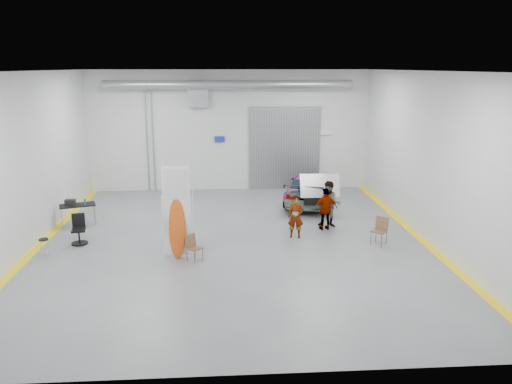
{
  "coord_description": "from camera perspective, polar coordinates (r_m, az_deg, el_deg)",
  "views": [
    {
      "loc": [
        -0.31,
        -17.0,
        6.16
      ],
      "look_at": [
        0.9,
        1.37,
        1.5
      ],
      "focal_mm": 35.0,
      "sensor_mm": 36.0,
      "label": 1
    }
  ],
  "objects": [
    {
      "name": "trunk_lid",
      "position": [
        20.88,
        7.27,
        0.98
      ],
      "size": [
        1.64,
        0.99,
        0.04
      ],
      "primitive_type": "cube",
      "color": "silver",
      "rests_on": "sedan_car"
    },
    {
      "name": "folding_chair_far",
      "position": [
        18.24,
        13.84,
        -4.94
      ],
      "size": [
        0.65,
        0.73,
        0.98
      ],
      "rotation": [
        0.0,
        0.0,
        -0.74
      ],
      "color": "brown",
      "rests_on": "ground"
    },
    {
      "name": "person_c",
      "position": [
        19.35,
        7.97,
        -1.94
      ],
      "size": [
        1.0,
        0.53,
        1.65
      ],
      "primitive_type": "imported",
      "rotation": [
        0.0,
        0.0,
        3.29
      ],
      "color": "#9A4E33",
      "rests_on": "ground"
    },
    {
      "name": "ground",
      "position": [
        18.08,
        -2.57,
        -5.72
      ],
      "size": [
        16.0,
        16.0,
        0.0
      ],
      "primitive_type": "plane",
      "color": "slate",
      "rests_on": "ground"
    },
    {
      "name": "folding_chair_near",
      "position": [
        16.41,
        -7.0,
        -6.94
      ],
      "size": [
        0.57,
        0.65,
        0.87
      ],
      "rotation": [
        0.0,
        0.0,
        0.8
      ],
      "color": "brown",
      "rests_on": "ground"
    },
    {
      "name": "office_chair",
      "position": [
        18.84,
        -19.55,
        -4.23
      ],
      "size": [
        0.57,
        0.58,
        1.07
      ],
      "rotation": [
        0.0,
        0.0,
        0.17
      ],
      "color": "black",
      "rests_on": "ground"
    },
    {
      "name": "sedan_car",
      "position": [
        23.12,
        6.21,
        0.47
      ],
      "size": [
        3.31,
        5.21,
        1.4
      ],
      "primitive_type": "imported",
      "rotation": [
        0.0,
        0.0,
        2.84
      ],
      "color": "silver",
      "rests_on": "ground"
    },
    {
      "name": "work_table",
      "position": [
        20.94,
        -19.93,
        -1.37
      ],
      "size": [
        1.49,
        1.05,
        1.1
      ],
      "rotation": [
        0.0,
        0.0,
        0.31
      ],
      "color": "gray",
      "rests_on": "ground"
    },
    {
      "name": "person_a",
      "position": [
        18.34,
        4.57,
        -2.83
      ],
      "size": [
        0.64,
        0.49,
        1.6
      ],
      "primitive_type": "imported",
      "rotation": [
        0.0,
        0.0,
        -0.19
      ],
      "color": "#876749",
      "rests_on": "ground"
    },
    {
      "name": "room_shell",
      "position": [
        19.34,
        -2.14,
        8.02
      ],
      "size": [
        14.02,
        16.18,
        6.01
      ],
      "color": "silver",
      "rests_on": "ground"
    },
    {
      "name": "person_b",
      "position": [
        19.71,
        8.41,
        -1.38
      ],
      "size": [
        1.05,
        0.9,
        1.83
      ],
      "primitive_type": "imported",
      "rotation": [
        0.0,
        0.0,
        -0.27
      ],
      "color": "#44697E",
      "rests_on": "ground"
    },
    {
      "name": "surfboard_display",
      "position": [
        16.39,
        -8.94,
        -3.14
      ],
      "size": [
        0.92,
        0.3,
        3.26
      ],
      "rotation": [
        0.0,
        0.0,
        -0.09
      ],
      "color": "white",
      "rests_on": "ground"
    },
    {
      "name": "shop_stool",
      "position": [
        18.03,
        -23.03,
        -5.9
      ],
      "size": [
        0.32,
        0.32,
        0.63
      ],
      "rotation": [
        0.0,
        0.0,
        0.12
      ],
      "color": "black",
      "rests_on": "ground"
    }
  ]
}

